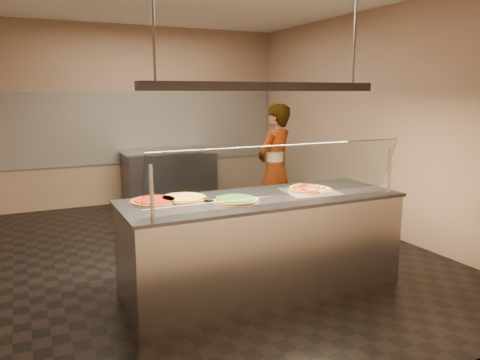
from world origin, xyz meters
name	(u,v)px	position (x,y,z in m)	size (l,w,h in m)	color
ground	(204,253)	(0.00, 0.00, -0.01)	(5.00, 6.00, 0.02)	black
wall_back	(140,116)	(0.00, 3.01, 1.50)	(5.00, 0.02, 3.00)	tan
wall_front	(388,163)	(0.00, -3.01, 1.50)	(5.00, 0.02, 3.00)	tan
wall_right	(373,122)	(2.51, 0.00, 1.50)	(0.02, 6.00, 3.00)	tan
tile_band	(141,127)	(0.00, 2.98, 1.30)	(4.90, 0.02, 1.20)	silver
serving_counter	(262,244)	(0.12, -1.26, 0.47)	(2.67, 0.94, 0.93)	#B7B7BC
sneeze_guard	(282,171)	(0.12, -1.60, 1.23)	(2.43, 0.18, 0.54)	#B7B7BC
perforated_tray	(310,191)	(0.66, -1.26, 0.94)	(0.57, 0.57, 0.01)	silver
half_pizza_pepperoni	(302,189)	(0.56, -1.25, 0.96)	(0.27, 0.44, 0.05)	#935924
half_pizza_sausage	(319,188)	(0.76, -1.25, 0.96)	(0.27, 0.44, 0.04)	#935924
pizza_spinach	(236,200)	(-0.19, -1.32, 0.95)	(0.44, 0.44, 0.03)	silver
pizza_cheese	(183,198)	(-0.60, -1.05, 0.94)	(0.47, 0.47, 0.03)	silver
pizza_tomato	(155,201)	(-0.86, -1.04, 0.94)	(0.45, 0.45, 0.03)	silver
pizza_spatula	(202,197)	(-0.45, -1.15, 0.96)	(0.22, 0.22, 0.02)	#B7B7BC
prep_table	(169,177)	(0.35, 2.55, 0.47)	(1.53, 0.74, 0.93)	#414147
worker	(275,168)	(1.24, 0.48, 0.87)	(0.64, 0.42, 1.75)	#3E3D44
heat_lamp_housing	(264,87)	(0.12, -1.26, 1.95)	(2.30, 0.18, 0.08)	#414147
lamp_rod_left	(153,16)	(-0.88, -1.26, 2.50)	(0.02, 0.02, 1.01)	#B7B7BC
lamp_rod_right	(355,30)	(1.12, -1.26, 2.50)	(0.02, 0.02, 1.01)	#B7B7BC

